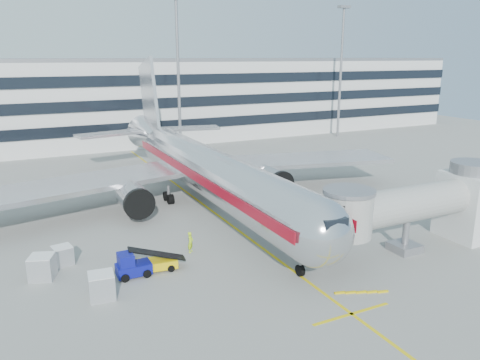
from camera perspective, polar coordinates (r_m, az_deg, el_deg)
name	(u,v)px	position (r m, az deg, el deg)	size (l,w,h in m)	color
ground	(251,240)	(42.49, 1.34, -7.28)	(180.00, 180.00, 0.00)	gray
lead_in_line	(208,208)	(51.01, -3.86, -3.46)	(0.25, 70.00, 0.01)	#DEBE0B
stop_bar	(352,314)	(32.02, 13.45, -15.59)	(6.00, 0.25, 0.01)	#DEBE0B
main_jet	(202,167)	(51.40, -4.68, 1.57)	(50.95, 48.70, 16.06)	silver
jet_bridge	(423,205)	(42.37, 21.41, -2.84)	(17.80, 4.50, 7.00)	silver
terminal	(113,100)	(94.94, -15.24, 9.39)	(150.00, 24.25, 15.60)	silver
light_mast_centre	(178,63)	(81.23, -7.58, 13.94)	(2.40, 1.20, 25.45)	gray
light_mast_east	(341,62)	(97.67, 12.24, 13.88)	(2.40, 1.20, 25.45)	gray
belt_loader	(150,264)	(37.10, -10.91, -10.00)	(4.38, 1.99, 2.06)	#DFBB09
baggage_tug	(131,266)	(36.42, -13.12, -10.20)	(2.54, 1.63, 1.90)	navy
cargo_container_left	(63,255)	(40.02, -20.82, -8.58)	(1.65, 1.65, 1.51)	#B8BBC0
cargo_container_right	(42,267)	(38.12, -22.97, -9.75)	(2.17, 2.17, 1.80)	#B8BBC0
cargo_container_front	(102,286)	(33.92, -16.51, -12.27)	(1.83, 1.83, 1.79)	#B8BBC0
ramp_worker	(190,242)	(39.81, -6.06, -7.54)	(0.65, 0.43, 1.79)	#AFE217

